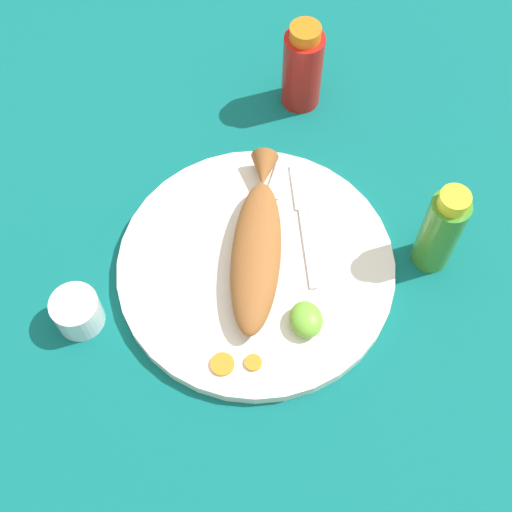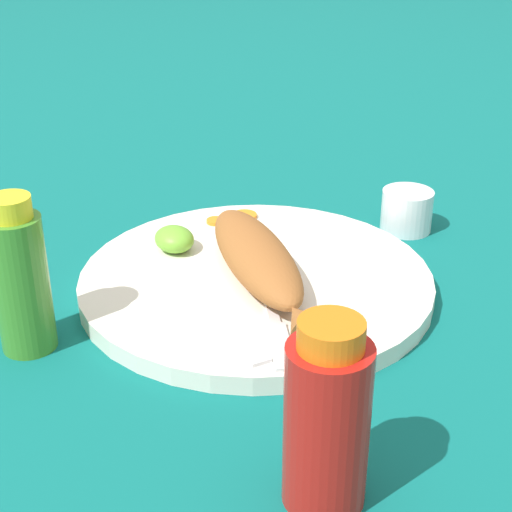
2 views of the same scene
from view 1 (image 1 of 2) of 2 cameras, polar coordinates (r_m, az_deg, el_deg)
ground_plane at (r=0.91m, az=0.00°, el=-1.13°), size 4.00×4.00×0.00m
main_plate at (r=0.90m, az=0.00°, el=-0.87°), size 0.35×0.35×0.02m
fried_fish at (r=0.88m, az=0.07°, el=0.79°), size 0.26×0.12×0.04m
fork_near at (r=0.94m, az=1.10°, el=4.21°), size 0.17×0.10×0.00m
fork_far at (r=0.93m, az=3.78°, el=3.22°), size 0.19×0.03×0.00m
carrot_slice_near at (r=0.84m, az=-0.23°, el=-8.52°), size 0.02×0.02×0.00m
carrot_slice_mid at (r=0.84m, az=-2.71°, el=-8.64°), size 0.03×0.03×0.00m
lime_wedge_main at (r=0.85m, az=4.03°, el=-5.08°), size 0.05×0.04×0.03m
hot_sauce_bottle_red at (r=1.02m, az=3.74°, el=14.82°), size 0.06×0.06×0.14m
hot_sauce_bottle_green at (r=0.89m, az=14.57°, el=2.01°), size 0.05×0.05×0.14m
salt_cup at (r=0.89m, az=-14.06°, el=-4.43°), size 0.06×0.06×0.05m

